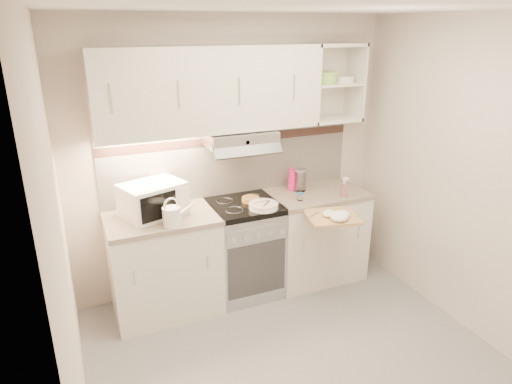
# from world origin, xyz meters

# --- Properties ---
(ground) EXTENTS (3.00, 3.00, 0.00)m
(ground) POSITION_xyz_m (0.00, 0.00, 0.00)
(ground) COLOR gray
(ground) RESTS_ON ground
(room_shell) EXTENTS (3.04, 2.84, 2.52)m
(room_shell) POSITION_xyz_m (0.00, 0.37, 1.63)
(room_shell) COLOR beige
(room_shell) RESTS_ON ground
(base_cabinet_left) EXTENTS (0.90, 0.60, 0.86)m
(base_cabinet_left) POSITION_xyz_m (-0.75, 1.10, 0.43)
(base_cabinet_left) COLOR silver
(base_cabinet_left) RESTS_ON ground
(worktop_left) EXTENTS (0.92, 0.62, 0.04)m
(worktop_left) POSITION_xyz_m (-0.75, 1.10, 0.88)
(worktop_left) COLOR gray
(worktop_left) RESTS_ON base_cabinet_left
(base_cabinet_right) EXTENTS (0.90, 0.60, 0.86)m
(base_cabinet_right) POSITION_xyz_m (0.75, 1.10, 0.43)
(base_cabinet_right) COLOR silver
(base_cabinet_right) RESTS_ON ground
(worktop_right) EXTENTS (0.92, 0.62, 0.04)m
(worktop_right) POSITION_xyz_m (0.75, 1.10, 0.88)
(worktop_right) COLOR gray
(worktop_right) RESTS_ON base_cabinet_right
(electric_range) EXTENTS (0.60, 0.60, 0.90)m
(electric_range) POSITION_xyz_m (0.00, 1.10, 0.45)
(electric_range) COLOR #B7B7BC
(electric_range) RESTS_ON ground
(microwave) EXTENTS (0.58, 0.50, 0.28)m
(microwave) POSITION_xyz_m (-0.79, 1.16, 1.04)
(microwave) COLOR white
(microwave) RESTS_ON worktop_left
(watering_can) EXTENTS (0.28, 0.14, 0.24)m
(watering_can) POSITION_xyz_m (-0.70, 0.88, 0.98)
(watering_can) COLOR white
(watering_can) RESTS_ON worktop_left
(plate_stack) EXTENTS (0.26, 0.26, 0.05)m
(plate_stack) POSITION_xyz_m (0.11, 0.92, 0.92)
(plate_stack) COLOR white
(plate_stack) RESTS_ON electric_range
(bread_loaf) EXTENTS (0.16, 0.16, 0.04)m
(bread_loaf) POSITION_xyz_m (0.07, 1.12, 0.92)
(bread_loaf) COLOR #A4773B
(bread_loaf) RESTS_ON electric_range
(pink_pitcher) EXTENTS (0.11, 0.10, 0.21)m
(pink_pitcher) POSITION_xyz_m (0.57, 1.24, 1.00)
(pink_pitcher) COLOR #D51661
(pink_pitcher) RESTS_ON worktop_right
(glass_jar) EXTENTS (0.12, 0.12, 0.22)m
(glass_jar) POSITION_xyz_m (0.61, 1.19, 1.01)
(glass_jar) COLOR white
(glass_jar) RESTS_ON worktop_right
(spice_jar) EXTENTS (0.05, 0.05, 0.07)m
(spice_jar) POSITION_xyz_m (0.49, 0.96, 0.94)
(spice_jar) COLOR white
(spice_jar) RESTS_ON worktop_right
(spray_bottle) EXTENTS (0.08, 0.08, 0.20)m
(spray_bottle) POSITION_xyz_m (0.92, 0.90, 0.98)
(spray_bottle) COLOR pink
(spray_bottle) RESTS_ON worktop_right
(cutting_board) EXTENTS (0.49, 0.46, 0.02)m
(cutting_board) POSITION_xyz_m (0.60, 0.58, 0.87)
(cutting_board) COLOR tan
(cutting_board) RESTS_ON base_cabinet_right
(dish_towel) EXTENTS (0.29, 0.26, 0.07)m
(dish_towel) POSITION_xyz_m (0.58, 0.53, 0.92)
(dish_towel) COLOR silver
(dish_towel) RESTS_ON cutting_board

